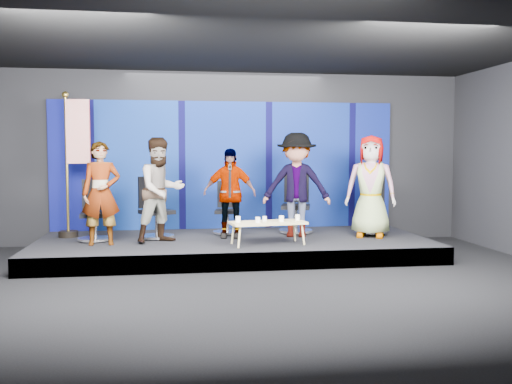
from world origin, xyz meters
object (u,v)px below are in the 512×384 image
at_px(mug_e, 298,217).
at_px(mug_d, 281,219).
at_px(chair_c, 227,216).
at_px(chair_b, 155,218).
at_px(mug_b, 258,220).
at_px(panelist_b, 161,190).
at_px(chair_a, 95,221).
at_px(panelist_e, 371,186).
at_px(panelist_a, 101,193).
at_px(chair_e, 371,213).
at_px(mug_a, 238,219).
at_px(chair_d, 296,213).
at_px(mug_c, 265,219).
at_px(coffee_table, 268,223).
at_px(flag_stand, 74,161).
at_px(panelist_c, 230,193).
at_px(panelist_d, 297,185).

bearing_deg(mug_e, mug_d, -155.06).
bearing_deg(chair_c, mug_e, -39.39).
xyz_separation_m(chair_b, mug_b, (1.72, -1.13, 0.07)).
height_order(chair_b, panelist_b, panelist_b).
relative_size(chair_a, panelist_e, 0.58).
xyz_separation_m(panelist_a, chair_e, (5.01, 0.69, -0.49)).
bearing_deg(mug_b, mug_e, 19.33).
bearing_deg(chair_b, mug_a, -65.16).
bearing_deg(mug_d, chair_d, 67.87).
relative_size(chair_d, mug_c, 13.67).
xyz_separation_m(chair_c, mug_e, (1.10, -1.26, 0.11)).
bearing_deg(mug_c, chair_b, 153.12).
bearing_deg(coffee_table, chair_a, 163.67).
height_order(chair_a, chair_d, chair_d).
bearing_deg(mug_b, flag_stand, 154.86).
xyz_separation_m(panelist_b, panelist_e, (3.83, 0.10, 0.03)).
bearing_deg(mug_e, mug_c, -173.31).
bearing_deg(panelist_c, panelist_a, -157.94).
distance_m(chair_e, mug_d, 2.28).
bearing_deg(mug_d, panelist_b, 165.42).
distance_m(chair_b, chair_c, 1.41).
height_order(mug_a, mug_b, mug_a).
bearing_deg(panelist_b, chair_e, -21.19).
height_order(chair_c, mug_a, chair_c).
relative_size(mug_b, flag_stand, 0.04).
xyz_separation_m(chair_a, flag_stand, (-0.42, 0.50, 1.06)).
bearing_deg(mug_e, chair_c, 131.02).
bearing_deg(chair_d, panelist_a, -149.97).
xyz_separation_m(chair_e, panelist_e, (-0.19, -0.47, 0.56)).
bearing_deg(coffee_table, mug_e, 13.17).
height_order(mug_b, mug_c, mug_b).
xyz_separation_m(chair_d, panelist_e, (1.25, -0.72, 0.55)).
height_order(mug_b, flag_stand, flag_stand).
distance_m(chair_a, chair_b, 1.06).
height_order(chair_d, panelist_e, panelist_e).
xyz_separation_m(chair_c, panelist_d, (1.23, -0.56, 0.63)).
relative_size(panelist_c, mug_e, 16.53).
relative_size(chair_b, mug_c, 12.93).
relative_size(panelist_a, panelist_e, 0.93).
bearing_deg(panelist_c, coffee_table, -48.05).
height_order(mug_d, flag_stand, flag_stand).
bearing_deg(panelist_e, mug_e, -138.93).
bearing_deg(chair_e, chair_b, -155.77).
bearing_deg(panelist_c, panelist_e, 3.48).
height_order(chair_a, panelist_b, panelist_b).
relative_size(chair_a, flag_stand, 0.40).
height_order(chair_c, mug_d, chair_c).
height_order(chair_c, chair_e, chair_e).
bearing_deg(flag_stand, panelist_b, -23.20).
relative_size(chair_b, coffee_table, 0.84).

